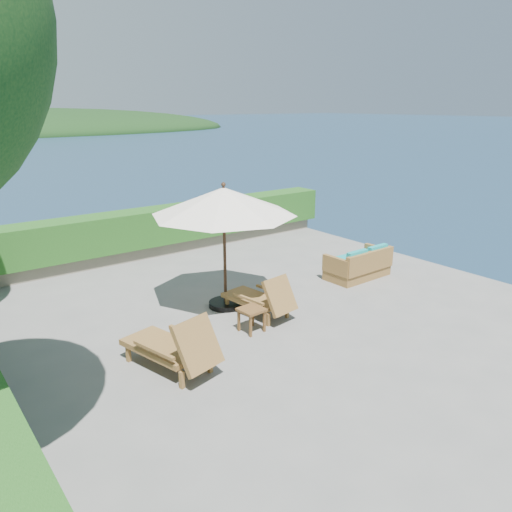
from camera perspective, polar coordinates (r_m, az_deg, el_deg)
ground at (r=10.30m, az=1.37°, el=-7.19°), size 12.00×12.00×0.00m
foundation at (r=11.03m, az=1.31°, el=-14.57°), size 12.00×12.00×3.00m
ocean at (r=11.85m, az=1.26°, el=-20.56°), size 600.00×600.00×0.00m
offshore_island at (r=150.71m, az=-25.92°, el=12.59°), size 126.00×57.60×12.60m
planter_wall_far at (r=14.77m, az=-12.26°, el=0.72°), size 12.00×0.60×0.36m
hedge_far at (r=14.60m, az=-12.42°, el=3.24°), size 12.40×0.90×1.00m
patio_umbrella at (r=10.26m, az=-3.71°, el=6.10°), size 3.19×3.19×2.71m
lounge_left at (r=8.37m, az=-9.33°, el=-10.15°), size 1.13×1.91×1.03m
lounge_right at (r=10.31m, az=0.65°, el=-4.81°), size 0.89×1.70×0.93m
side_table at (r=9.61m, az=-0.51°, el=-6.48°), size 0.48×0.48×0.48m
wicker_loveseat at (r=12.82m, az=11.70°, el=-1.07°), size 1.72×0.91×0.83m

